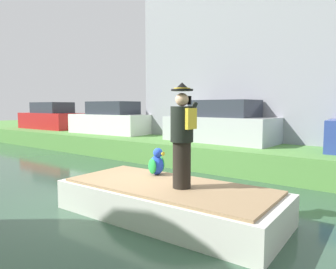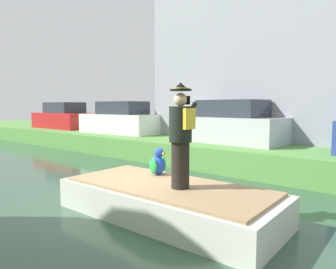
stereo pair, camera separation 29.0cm
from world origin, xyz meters
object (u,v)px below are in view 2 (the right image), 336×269
at_px(person_pirate, 181,136).
at_px(parked_car_white, 120,120).
at_px(boat, 167,201).
at_px(parked_car_silver, 228,125).
at_px(parked_car_red, 63,117).
at_px(parrot_plush, 158,163).

distance_m(person_pirate, parked_car_white, 9.64).
distance_m(boat, person_pirate, 1.28).
xyz_separation_m(parked_car_silver, parked_car_red, (0.00, 10.78, 0.00)).
height_order(parked_car_white, parked_car_red, same).
xyz_separation_m(person_pirate, parked_car_white, (5.53, 7.90, -0.14)).
bearing_deg(parked_car_white, boat, -126.04).
distance_m(person_pirate, parked_car_red, 14.04).
bearing_deg(parrot_plush, person_pirate, -117.79).
relative_size(person_pirate, parked_car_red, 0.46).
xyz_separation_m(parrot_plush, parked_car_silver, (5.00, 1.10, 0.54)).
height_order(parrot_plush, parked_car_silver, parked_car_silver).
bearing_deg(parked_car_silver, parked_car_white, 90.00).
bearing_deg(parked_car_silver, person_pirate, -159.06).
bearing_deg(parrot_plush, parked_car_red, 67.20).
xyz_separation_m(parked_car_white, parked_car_red, (0.00, 5.00, 0.00)).
xyz_separation_m(boat, person_pirate, (-0.03, -0.34, 1.23)).
relative_size(person_pirate, parrot_plush, 3.25).
height_order(person_pirate, parked_car_white, person_pirate).
xyz_separation_m(person_pirate, parrot_plush, (0.53, 1.01, -0.68)).
bearing_deg(parrot_plush, parked_car_white, 54.02).
relative_size(parrot_plush, parked_car_silver, 0.14).
bearing_deg(parked_car_red, person_pirate, -113.21).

